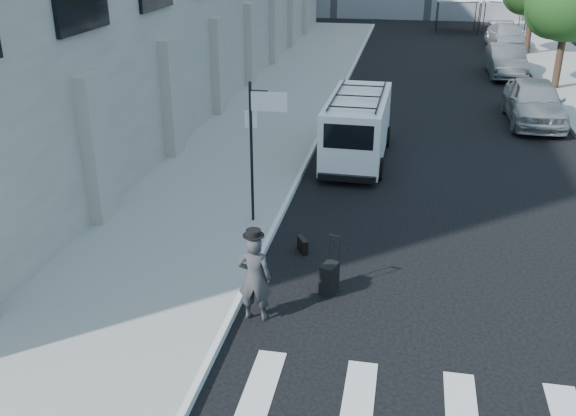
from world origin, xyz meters
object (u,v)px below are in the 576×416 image
at_px(businessman, 255,278).
at_px(briefcase, 302,245).
at_px(cargo_van, 358,126).
at_px(parked_car_c, 507,36).
at_px(parked_car_b, 506,61).
at_px(parked_car_a, 534,102).
at_px(suitcase, 329,278).

bearing_deg(businessman, briefcase, -100.60).
height_order(businessman, briefcase, businessman).
height_order(cargo_van, parked_car_c, cargo_van).
height_order(businessman, parked_car_c, businessman).
distance_m(briefcase, cargo_van, 6.92).
relative_size(businessman, parked_car_c, 0.35).
bearing_deg(briefcase, cargo_van, 55.49).
bearing_deg(parked_car_b, parked_car_a, -90.45).
bearing_deg(parked_car_c, parked_car_b, -103.41).
bearing_deg(parked_car_c, parked_car_a, -99.75).
bearing_deg(parked_car_c, briefcase, -111.34).
distance_m(cargo_van, parked_car_c, 23.81).
height_order(briefcase, parked_car_b, parked_car_b).
bearing_deg(parked_car_a, parked_car_c, 86.58).
height_order(parked_car_a, parked_car_b, parked_car_a).
xyz_separation_m(suitcase, parked_car_a, (6.04, 13.91, 0.51)).
height_order(businessman, parked_car_a, businessman).
bearing_deg(briefcase, parked_car_c, 45.75).
height_order(suitcase, cargo_van, cargo_van).
bearing_deg(parked_car_b, briefcase, -108.75).
relative_size(suitcase, parked_car_c, 0.24).
bearing_deg(businessman, cargo_van, -98.42).
height_order(suitcase, parked_car_a, parked_car_a).
xyz_separation_m(businessman, suitcase, (1.26, 1.24, -0.56)).
bearing_deg(parked_car_b, parked_car_c, 82.26).
height_order(briefcase, parked_car_c, parked_car_c).
bearing_deg(businessman, parked_car_a, -117.97).
relative_size(businessman, suitcase, 1.45).
bearing_deg(parked_car_c, suitcase, -109.12).
bearing_deg(businessman, suitcase, -137.82).
height_order(cargo_van, parked_car_b, cargo_van).
bearing_deg(parked_car_a, briefcase, -119.34).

